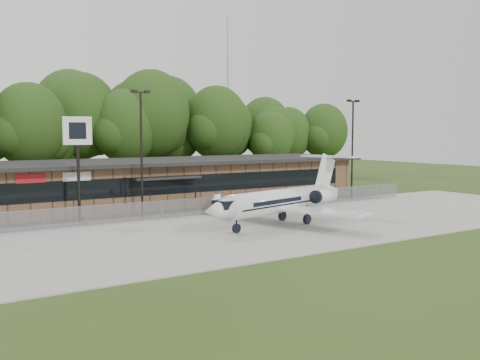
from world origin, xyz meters
TOP-DOWN VIEW (x-y plane):
  - ground at (0.00, 0.00)m, footprint 160.00×160.00m
  - apron at (0.00, 8.00)m, footprint 64.00×18.00m
  - parking_lot at (0.00, 19.50)m, footprint 50.00×9.00m
  - terminal at (-0.00, 23.94)m, footprint 41.00×11.65m
  - fence at (0.00, 15.00)m, footprint 46.00×0.04m
  - treeline at (0.00, 42.00)m, footprint 72.00×12.00m
  - radio_mast at (22.00, 48.00)m, footprint 0.20×0.20m
  - light_pole_mid at (-5.00, 16.50)m, footprint 1.55×0.30m
  - light_pole_right at (18.00, 16.50)m, footprint 1.55×0.30m
  - business_jet at (2.47, 7.59)m, footprint 15.15×13.62m
  - pole_sign at (-9.97, 16.80)m, footprint 2.13×0.50m

SIDE VIEW (x-z plane):
  - ground at x=0.00m, z-range 0.00..0.00m
  - parking_lot at x=0.00m, z-range 0.00..0.06m
  - apron at x=0.00m, z-range 0.00..0.08m
  - fence at x=0.00m, z-range 0.02..1.54m
  - business_jet at x=2.47m, z-range -0.73..4.40m
  - terminal at x=0.00m, z-range 0.03..4.33m
  - light_pole_mid at x=-5.00m, z-range 0.86..11.09m
  - light_pole_right at x=18.00m, z-range 0.86..11.09m
  - pole_sign at x=-9.97m, z-range 2.14..10.22m
  - treeline at x=0.00m, z-range 0.00..15.00m
  - radio_mast at x=22.00m, z-range 0.00..25.00m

